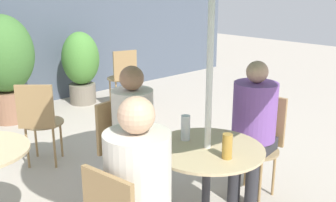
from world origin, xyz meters
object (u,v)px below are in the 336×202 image
Objects in this scene: cafe_table_near at (207,166)px; bistro_chair_4 at (39,117)px; beer_glass_0 at (227,146)px; potted_plant_1 at (4,60)px; seated_person_2 at (140,184)px; bistro_chair_1 at (122,143)px; bistro_chair_0 at (260,137)px; bistro_chair_3 at (123,73)px; seated_person_1 at (134,126)px; beer_glass_1 at (186,128)px; seated_person_0 at (253,121)px; potted_plant_2 at (81,64)px.

cafe_table_near is 0.90× the size of bistro_chair_4.
beer_glass_0 is 0.12× the size of potted_plant_1.
bistro_chair_1 is at bearing -39.36° from seated_person_2.
bistro_chair_1 is 0.71× the size of seated_person_2.
bistro_chair_3 is (0.66, 2.86, 0.00)m from bistro_chair_0.
cafe_table_near is 0.64× the size of seated_person_2.
seated_person_1 is 6.51× the size of beer_glass_1.
beer_glass_0 is (-0.87, -0.33, 0.27)m from bistro_chair_0.
seated_person_1 reaches higher than beer_glass_1.
potted_plant_1 reaches higher than seated_person_1.
seated_person_2 reaches higher than beer_glass_1.
beer_glass_1 is (0.09, -0.48, 0.09)m from seated_person_1.
bistro_chair_0 is at bearing -5.39° from beer_glass_1.
beer_glass_0 is at bearing -107.23° from seated_person_2.
potted_plant_1 reaches higher than cafe_table_near.
cafe_table_near is 4.73× the size of beer_glass_0.
beer_glass_1 is at bearing 77.59° from bistro_chair_3.
seated_person_1 is at bearing 98.55° from cafe_table_near.
seated_person_1 reaches higher than bistro_chair_3.
seated_person_0 is 6.60× the size of beer_glass_1.
seated_person_0 is (0.81, -0.73, 0.19)m from bistro_chair_1.
seated_person_2 is at bearing -129.36° from bistro_chair_1.
bistro_chair_0 and bistro_chair_1 have the same top height.
seated_person_0 is at bearing 22.83° from beer_glass_0.
seated_person_2 is (-0.58, -0.79, 0.01)m from seated_person_1.
beer_glass_1 is 0.13× the size of potted_plant_1.
beer_glass_1 is 3.35m from potted_plant_1.
bistro_chair_1 is 1.11m from seated_person_2.
bistro_chair_1 is 0.74× the size of seated_person_1.
beer_glass_1 is (-0.84, 0.08, 0.28)m from bistro_chair_0.
seated_person_1 reaches higher than bistro_chair_1.
cafe_table_near is 0.66× the size of seated_person_1.
seated_person_0 is 0.98× the size of seated_person_2.
seated_person_0 is at bearing -97.87° from potted_plant_2.
beer_glass_1 is at bearing -103.93° from bistro_chair_0.
seated_person_2 is at bearing -134.95° from seated_person_1.
seated_person_2 is (-0.68, -0.10, 0.15)m from cafe_table_near.
bistro_chair_4 is (-1.82, -1.05, 0.00)m from bistro_chair_3.
seated_person_2 is 0.86× the size of potted_plant_1.
bistro_chair_4 is 2.27m from potted_plant_2.
bistro_chair_4 is 0.71× the size of seated_person_2.
bistro_chair_0 and bistro_chair_4 have the same top height.
seated_person_2 is 1.11× the size of potted_plant_2.
beer_glass_1 is at bearing -106.91° from seated_person_0.
seated_person_2 reaches higher than potted_plant_2.
seated_person_1 is 0.50m from beer_glass_1.
seated_person_1 is (-0.94, 0.56, 0.18)m from bistro_chair_0.
beer_glass_1 is (-0.69, 0.10, 0.09)m from seated_person_0.
cafe_table_near is at bearing 79.40° from bistro_chair_3.
potted_plant_1 is (-0.00, 3.35, 0.04)m from beer_glass_1.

